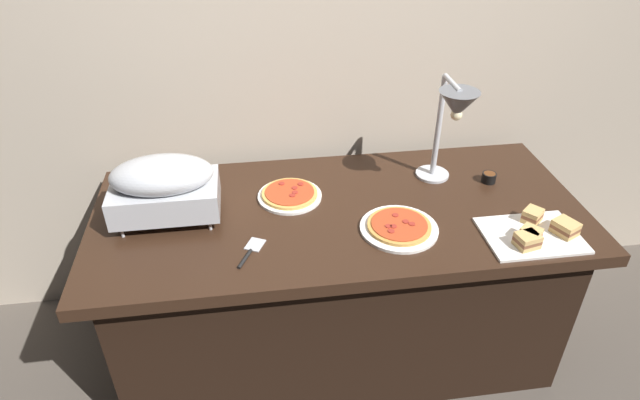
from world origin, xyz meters
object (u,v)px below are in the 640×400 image
sandwich_platter (536,232)px  chafing_dish (164,186)px  heat_lamp (453,113)px  serving_spatula (250,251)px  pizza_plate_front (290,195)px  pizza_plate_center (399,227)px  sauce_cup_near (489,177)px

sandwich_platter → chafing_dish: bearing=166.9°
heat_lamp → serving_spatula: 0.90m
heat_lamp → pizza_plate_front: (-0.62, 0.04, -0.34)m
chafing_dish → pizza_plate_center: 0.87m
pizza_plate_center → serving_spatula: (-0.55, -0.05, -0.01)m
heat_lamp → serving_spatula: size_ratio=2.72×
pizza_plate_front → sandwich_platter: bearing=-24.1°
pizza_plate_center → sauce_cup_near: sauce_cup_near is taller
sandwich_platter → serving_spatula: (-1.02, 0.06, -0.02)m
heat_lamp → pizza_plate_center: (-0.24, -0.23, -0.34)m
pizza_plate_center → sauce_cup_near: 0.53m
pizza_plate_center → pizza_plate_front: bearing=144.2°
pizza_plate_front → sandwich_platter: sandwich_platter is taller
serving_spatula → sauce_cup_near: bearing=18.0°
heat_lamp → pizza_plate_front: heat_lamp is taller
serving_spatula → sandwich_platter: bearing=-3.2°
heat_lamp → serving_spatula: heat_lamp is taller
heat_lamp → pizza_plate_front: bearing=175.9°
chafing_dish → serving_spatula: bearing=-40.0°
sandwich_platter → sauce_cup_near: bearing=92.7°
pizza_plate_front → serving_spatula: pizza_plate_front is taller
pizza_plate_center → serving_spatula: 0.55m
serving_spatula → heat_lamp: bearing=19.6°
chafing_dish → serving_spatula: (0.30, -0.25, -0.14)m
pizza_plate_front → pizza_plate_center: bearing=-35.8°
sauce_cup_near → chafing_dish: bearing=-176.6°
sandwich_platter → pizza_plate_center: bearing=167.0°
chafing_dish → pizza_plate_front: bearing=9.3°
pizza_plate_center → sauce_cup_near: bearing=30.9°
pizza_plate_center → serving_spatula: bearing=-174.5°
pizza_plate_center → serving_spatula: pizza_plate_center is taller
chafing_dish → serving_spatula: chafing_dish is taller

